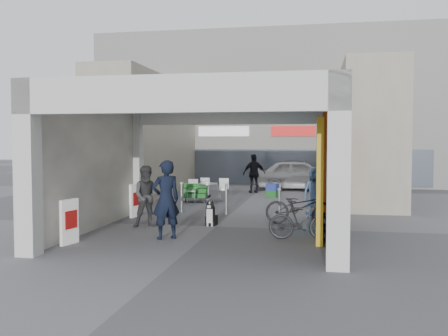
% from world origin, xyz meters
% --- Properties ---
extents(ground, '(90.00, 90.00, 0.00)m').
position_xyz_m(ground, '(0.00, 0.00, 0.00)').
color(ground, slate).
rests_on(ground, ground).
extents(arcade_canopy, '(6.40, 6.45, 6.40)m').
position_xyz_m(arcade_canopy, '(0.54, -0.82, 2.30)').
color(arcade_canopy, beige).
rests_on(arcade_canopy, ground).
extents(far_building, '(18.00, 4.08, 8.00)m').
position_xyz_m(far_building, '(-0.00, 13.99, 3.99)').
color(far_building, white).
rests_on(far_building, ground).
extents(plaza_bldg_left, '(2.00, 9.00, 5.00)m').
position_xyz_m(plaza_bldg_left, '(-4.50, 7.50, 2.50)').
color(plaza_bldg_left, '#A59F89').
rests_on(plaza_bldg_left, ground).
extents(plaza_bldg_right, '(2.00, 9.00, 5.00)m').
position_xyz_m(plaza_bldg_right, '(4.50, 7.50, 2.50)').
color(plaza_bldg_right, '#A59F89').
rests_on(plaza_bldg_right, ground).
extents(bollard_left, '(0.09, 0.09, 0.94)m').
position_xyz_m(bollard_left, '(-1.63, 2.50, 0.47)').
color(bollard_left, '#989BA0').
rests_on(bollard_left, ground).
extents(bollard_center, '(0.09, 0.09, 0.98)m').
position_xyz_m(bollard_center, '(-0.12, 2.25, 0.49)').
color(bollard_center, '#989BA0').
rests_on(bollard_center, ground).
extents(bollard_right, '(0.09, 0.09, 0.82)m').
position_xyz_m(bollard_right, '(1.52, 2.29, 0.41)').
color(bollard_right, '#989BA0').
rests_on(bollard_right, ground).
extents(advert_board_near, '(0.20, 0.55, 1.00)m').
position_xyz_m(advert_board_near, '(-2.75, -2.83, 0.51)').
color(advert_board_near, silver).
rests_on(advert_board_near, ground).
extents(advert_board_far, '(0.18, 0.56, 1.00)m').
position_xyz_m(advert_board_far, '(-2.75, 1.26, 0.51)').
color(advert_board_far, silver).
rests_on(advert_board_far, ground).
extents(cafe_set, '(1.43, 1.16, 0.87)m').
position_xyz_m(cafe_set, '(-1.46, 5.53, 0.31)').
color(cafe_set, '#B5B6BB').
rests_on(cafe_set, ground).
extents(produce_stand, '(1.07, 0.58, 0.70)m').
position_xyz_m(produce_stand, '(-1.83, 5.21, 0.28)').
color(produce_stand, black).
rests_on(produce_stand, ground).
extents(crate_stack, '(0.54, 0.48, 0.56)m').
position_xyz_m(crate_stack, '(0.87, 7.42, 0.28)').
color(crate_stack, '#1A5C23').
rests_on(crate_stack, ground).
extents(border_collie, '(0.26, 0.51, 0.71)m').
position_xyz_m(border_collie, '(-0.17, 0.13, 0.28)').
color(border_collie, black).
rests_on(border_collie, ground).
extents(man_with_dog, '(0.80, 0.75, 1.84)m').
position_xyz_m(man_with_dog, '(-0.82, -1.85, 0.92)').
color(man_with_dog, black).
rests_on(man_with_dog, ground).
extents(man_back_turned, '(0.97, 0.88, 1.64)m').
position_xyz_m(man_back_turned, '(-1.78, -0.38, 0.82)').
color(man_back_turned, '#3E3E40').
rests_on(man_back_turned, ground).
extents(man_elderly, '(0.85, 0.69, 1.52)m').
position_xyz_m(man_elderly, '(2.60, 2.08, 0.76)').
color(man_elderly, '#506E9C').
rests_on(man_elderly, ground).
extents(man_crates, '(1.10, 0.80, 1.73)m').
position_xyz_m(man_crates, '(-0.07, 8.98, 0.86)').
color(man_crates, black).
rests_on(man_crates, ground).
extents(bicycle_front, '(1.96, 0.82, 1.00)m').
position_xyz_m(bicycle_front, '(2.21, 0.67, 0.50)').
color(bicycle_front, black).
rests_on(bicycle_front, ground).
extents(bicycle_rear, '(1.53, 0.47, 0.92)m').
position_xyz_m(bicycle_rear, '(2.30, -1.43, 0.46)').
color(bicycle_rear, black).
rests_on(bicycle_rear, ground).
extents(white_van, '(4.28, 1.83, 1.44)m').
position_xyz_m(white_van, '(1.90, 10.57, 0.72)').
color(white_van, silver).
rests_on(white_van, ground).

